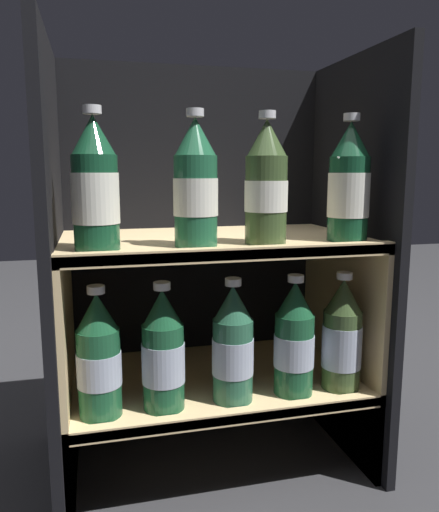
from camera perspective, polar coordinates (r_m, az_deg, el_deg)
ground_plane at (r=1.07m, az=1.95°, el=-27.10°), size 6.00×6.00×0.00m
fridge_back_wall at (r=1.25m, az=-2.87°, el=0.55°), size 0.66×0.02×0.89m
fridge_side_left at (r=1.03m, az=-18.29°, el=-1.85°), size 0.02×0.42×0.89m
fridge_side_right at (r=1.18m, az=14.63°, el=-0.35°), size 0.02×0.42×0.89m
shelf_lower at (r=1.14m, az=-0.59°, el=-15.28°), size 0.62×0.38×0.20m
shelf_upper at (r=1.07m, az=-0.65°, el=-4.90°), size 0.62×0.38×0.51m
bottle_upper_front_0 at (r=0.89m, az=-14.02°, el=7.54°), size 0.08×0.08×0.24m
bottle_upper_front_1 at (r=0.91m, az=-2.75°, el=7.92°), size 0.08×0.08×0.24m
bottle_upper_front_2 at (r=0.94m, az=5.36°, el=8.00°), size 0.08×0.08×0.24m
bottle_upper_front_3 at (r=1.01m, az=14.57°, el=7.74°), size 0.08×0.08×0.24m
bottle_lower_front_0 at (r=0.95m, az=-13.63°, el=-11.33°), size 0.08×0.08×0.24m
bottle_lower_front_1 at (r=0.96m, az=-6.46°, el=-11.00°), size 0.08×0.08×0.24m
bottle_lower_front_2 at (r=0.98m, az=1.53°, el=-10.36°), size 0.08×0.08×0.24m
bottle_lower_front_3 at (r=1.02m, az=8.53°, el=-9.63°), size 0.08×0.08×0.24m
bottle_lower_front_4 at (r=1.07m, az=13.82°, el=-9.07°), size 0.08×0.08×0.24m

